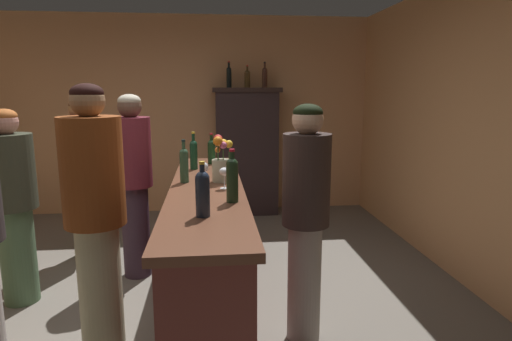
{
  "coord_description": "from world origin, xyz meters",
  "views": [
    {
      "loc": [
        0.46,
        -3.15,
        1.69
      ],
      "look_at": [
        0.76,
        -0.24,
        1.14
      ],
      "focal_mm": 30.42,
      "sensor_mm": 36.0,
      "label": 1
    }
  ],
  "objects": [
    {
      "name": "floor",
      "position": [
        0.0,
        0.0,
        0.0
      ],
      "size": [
        7.51,
        7.51,
        0.0
      ],
      "primitive_type": "plane",
      "color": "#696259",
      "rests_on": "ground"
    },
    {
      "name": "wall_back",
      "position": [
        0.0,
        2.95,
        1.34
      ],
      "size": [
        5.4,
        0.12,
        2.67
      ],
      "primitive_type": "cube",
      "color": "tan",
      "rests_on": "ground"
    },
    {
      "name": "wall_right",
      "position": [
        2.7,
        0.0,
        1.34
      ],
      "size": [
        0.12,
        5.9,
        2.67
      ],
      "primitive_type": "cube",
      "color": "tan",
      "rests_on": "ground"
    },
    {
      "name": "bar_counter",
      "position": [
        0.42,
        -0.08,
        0.5
      ],
      "size": [
        0.52,
        2.65,
        1.0
      ],
      "color": "brown",
      "rests_on": "ground"
    },
    {
      "name": "display_cabinet",
      "position": [
        0.94,
        2.66,
        0.89
      ],
      "size": [
        0.91,
        0.4,
        1.72
      ],
      "color": "black",
      "rests_on": "ground"
    },
    {
      "name": "wine_bottle_rose",
      "position": [
        0.31,
        0.63,
        1.15
      ],
      "size": [
        0.07,
        0.07,
        0.33
      ],
      "color": "#133823",
      "rests_on": "bar_counter"
    },
    {
      "name": "wine_bottle_merlot",
      "position": [
        0.25,
        0.09,
        1.15
      ],
      "size": [
        0.07,
        0.07,
        0.32
      ],
      "color": "#2C4D35",
      "rests_on": "bar_counter"
    },
    {
      "name": "wine_bottle_chardonnay",
      "position": [
        0.41,
        -0.83,
        1.14
      ],
      "size": [
        0.08,
        0.08,
        0.31
      ],
      "color": "#1D283C",
      "rests_on": "bar_counter"
    },
    {
      "name": "wine_bottle_pinot",
      "position": [
        0.58,
        -0.53,
        1.16
      ],
      "size": [
        0.08,
        0.08,
        0.33
      ],
      "color": "#1E331E",
      "rests_on": "bar_counter"
    },
    {
      "name": "wine_bottle_syrah",
      "position": [
        0.46,
        0.91,
        1.13
      ],
      "size": [
        0.07,
        0.07,
        0.29
      ],
      "color": "black",
      "rests_on": "bar_counter"
    },
    {
      "name": "wine_glass_front",
      "position": [
        0.41,
        -0.02,
        1.12
      ],
      "size": [
        0.06,
        0.06,
        0.17
      ],
      "color": "white",
      "rests_on": "bar_counter"
    },
    {
      "name": "wine_glass_mid",
      "position": [
        0.55,
        -0.16,
        1.12
      ],
      "size": [
        0.07,
        0.07,
        0.15
      ],
      "color": "white",
      "rests_on": "bar_counter"
    },
    {
      "name": "flower_arrangement",
      "position": [
        0.53,
        0.09,
        1.15
      ],
      "size": [
        0.16,
        0.15,
        0.36
      ],
      "color": "#A3A386",
      "rests_on": "bar_counter"
    },
    {
      "name": "cheese_plate",
      "position": [
        0.56,
        0.82,
        1.01
      ],
      "size": [
        0.2,
        0.2,
        0.01
      ],
      "primitive_type": "cylinder",
      "color": "white",
      "rests_on": "bar_counter"
    },
    {
      "name": "display_bottle_left",
      "position": [
        0.71,
        2.66,
        1.87
      ],
      "size": [
        0.07,
        0.07,
        0.34
      ],
      "color": "black",
      "rests_on": "display_cabinet"
    },
    {
      "name": "display_bottle_midleft",
      "position": [
        0.95,
        2.66,
        1.84
      ],
      "size": [
        0.08,
        0.08,
        0.29
      ],
      "color": "#463318",
      "rests_on": "display_cabinet"
    },
    {
      "name": "display_bottle_center",
      "position": [
        1.18,
        2.66,
        1.86
      ],
      "size": [
        0.07,
        0.07,
        0.33
      ],
      "color": "#44271E",
      "rests_on": "display_cabinet"
    },
    {
      "name": "patron_tall",
      "position": [
        -0.82,
        1.26,
        0.87
      ],
      "size": [
        0.36,
        0.36,
        1.59
      ],
      "rotation": [
        0.0,
        0.0,
        -0.73
      ],
      "color": "#496246",
      "rests_on": "ground"
    },
    {
      "name": "patron_by_cabinet",
      "position": [
        -0.26,
        -0.49,
        0.95
      ],
      "size": [
        0.37,
        0.37,
        1.73
      ],
      "rotation": [
        0.0,
        0.0,
        0.24
      ],
      "color": "#B4B089",
      "rests_on": "ground"
    },
    {
      "name": "patron_redhead",
      "position": [
        -0.24,
        0.72,
        0.92
      ],
      "size": [
        0.34,
        0.34,
        1.65
      ],
      "rotation": [
        0.0,
        0.0,
        -0.96
      ],
      "color": "#372635",
      "rests_on": "ground"
    },
    {
      "name": "patron_in_grey",
      "position": [
        -1.09,
        0.3,
        0.85
      ],
      "size": [
        0.37,
        0.37,
        1.55
      ],
      "rotation": [
        0.0,
        0.0,
        -0.12
      ],
      "color": "#486444",
      "rests_on": "ground"
    },
    {
      "name": "bartender",
      "position": [
        1.07,
        -0.46,
        0.9
      ],
      "size": [
        0.31,
        0.31,
        1.6
      ],
      "rotation": [
        0.0,
        0.0,
        3.34
      ],
      "color": "gray",
      "rests_on": "ground"
    }
  ]
}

